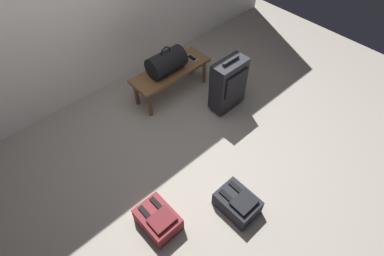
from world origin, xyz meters
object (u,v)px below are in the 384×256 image
object	(u,v)px
duffel_bag_black	(166,62)
cell_phone	(192,58)
backpack_maroon	(158,219)
bench	(171,73)
suitcase_upright_charcoal	(228,84)
backpack_dark	(238,203)

from	to	relation	value
duffel_bag_black	cell_phone	size ratio (longest dim) A/B	3.06
cell_phone	backpack_maroon	distance (m)	2.01
bench	backpack_maroon	size ratio (longest dim) A/B	2.63
backpack_maroon	duffel_bag_black	bearing A→B (deg)	47.07
cell_phone	backpack_maroon	xyz separation A→B (m)	(-1.56, -1.24, -0.28)
cell_phone	suitcase_upright_charcoal	size ratio (longest dim) A/B	0.21
bench	cell_phone	bearing A→B (deg)	-2.59
suitcase_upright_charcoal	backpack_dark	xyz separation A→B (m)	(-0.91, -0.99, -0.26)
backpack_maroon	backpack_dark	size ratio (longest dim) A/B	1.00
bench	backpack_dark	distance (m)	1.74
cell_phone	suitcase_upright_charcoal	world-z (taller)	suitcase_upright_charcoal
suitcase_upright_charcoal	backpack_dark	world-z (taller)	suitcase_upright_charcoal
cell_phone	suitcase_upright_charcoal	xyz separation A→B (m)	(-0.01, -0.62, -0.02)
suitcase_upright_charcoal	backpack_maroon	xyz separation A→B (m)	(-1.55, -0.62, -0.26)
duffel_bag_black	cell_phone	world-z (taller)	duffel_bag_black
duffel_bag_black	backpack_maroon	distance (m)	1.76
duffel_bag_black	suitcase_upright_charcoal	bearing A→B (deg)	-59.18
suitcase_upright_charcoal	backpack_dark	size ratio (longest dim) A/B	1.82
cell_phone	backpack_maroon	size ratio (longest dim) A/B	0.38
cell_phone	backpack_dark	world-z (taller)	cell_phone
duffel_bag_black	backpack_dark	bearing A→B (deg)	-108.20
duffel_bag_black	backpack_dark	xyz separation A→B (m)	(-0.53, -1.63, -0.40)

